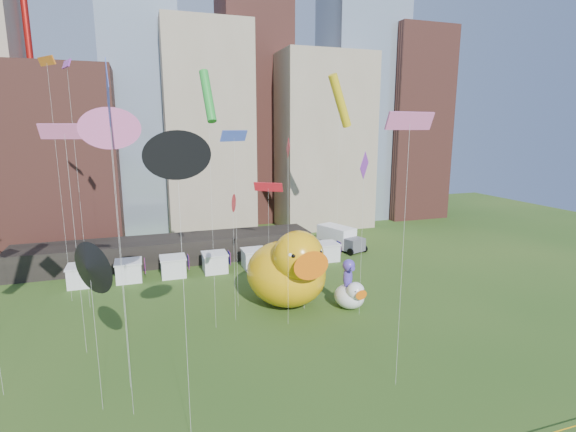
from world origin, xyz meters
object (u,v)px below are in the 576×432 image
object	(u,v)px
big_duck	(288,270)
seahorse_purple	(348,274)
seahorse_green	(305,261)
small_duck	(351,295)
box_truck	(339,237)

from	to	relation	value
big_duck	seahorse_purple	distance (m)	5.86
big_duck	seahorse_green	distance (m)	2.14
seahorse_purple	big_duck	bearing A→B (deg)	154.99
big_duck	small_duck	distance (m)	6.58
seahorse_green	box_truck	bearing A→B (deg)	41.18
big_duck	seahorse_purple	world-z (taller)	big_duck
big_duck	box_truck	world-z (taller)	big_duck
small_duck	seahorse_green	bearing A→B (deg)	155.00
big_duck	seahorse_purple	bearing A→B (deg)	-31.91
seahorse_purple	small_duck	bearing A→B (deg)	-22.90
box_truck	seahorse_green	bearing A→B (deg)	-142.90
seahorse_green	seahorse_purple	bearing A→B (deg)	-31.97
box_truck	big_duck	bearing A→B (deg)	-147.40
big_duck	seahorse_purple	xyz separation A→B (m)	(5.26, -2.58, -0.19)
small_duck	seahorse_purple	size ratio (longest dim) A/B	0.80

